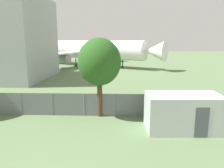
{
  "coord_description": "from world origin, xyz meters",
  "views": [
    {
      "loc": [
        2.85,
        -6.02,
        5.89
      ],
      "look_at": [
        2.12,
        13.47,
        2.0
      ],
      "focal_mm": 35.0,
      "sensor_mm": 36.0,
      "label": 1
    }
  ],
  "objects": [
    {
      "name": "airplane",
      "position": [
        -5.29,
        45.49,
        3.81
      ],
      "size": [
        35.53,
        28.37,
        12.1
      ],
      "rotation": [
        0.0,
        0.0,
        -0.49
      ],
      "color": "white",
      "rests_on": "ground"
    },
    {
      "name": "tree_near_hangar",
      "position": [
        1.27,
        10.48,
        4.27
      ],
      "size": [
        3.29,
        3.29,
        6.12
      ],
      "color": "#4C3823",
      "rests_on": "ground"
    },
    {
      "name": "perimeter_fence",
      "position": [
        0.0,
        10.47,
        0.91
      ],
      "size": [
        56.07,
        0.07,
        1.82
      ],
      "color": "slate",
      "rests_on": "ground"
    },
    {
      "name": "portable_cabin",
      "position": [
        7.06,
        7.98,
        1.21
      ],
      "size": [
        4.94,
        2.74,
        2.42
      ],
      "rotation": [
        0.0,
        0.0,
        0.04
      ],
      "color": "silver",
      "rests_on": "ground"
    }
  ]
}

